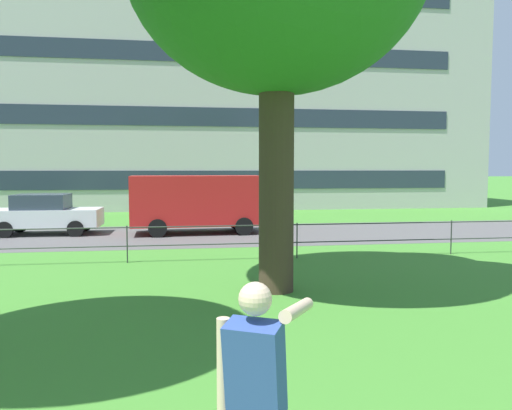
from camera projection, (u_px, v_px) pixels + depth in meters
The scene contains 6 objects.
street_strip at pixel (143, 236), 18.50m from camera, with size 80.00×6.44×0.01m, color #565454.
park_fence at pixel (127, 238), 13.19m from camera, with size 37.14×0.04×1.00m.
person_thrower at pixel (256, 404), 3.26m from camera, with size 0.75×0.70×1.78m.
car_white_far_right at pixel (45, 214), 18.90m from camera, with size 4.02×1.85×1.54m.
panel_van_center at pixel (197, 201), 19.23m from camera, with size 5.07×2.25×2.24m.
apartment_building_background at pixel (191, 95), 34.26m from camera, with size 37.96×11.40×15.17m.
Camera 1 is at (1.50, -0.06, 2.51)m, focal length 34.79 mm.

